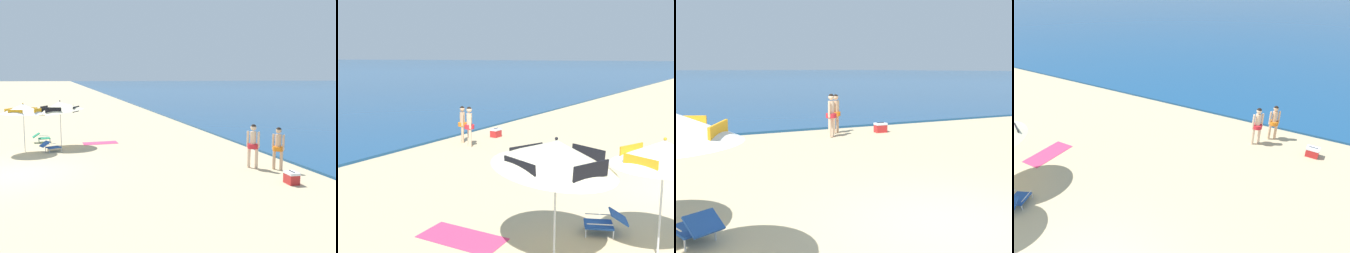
% 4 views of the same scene
% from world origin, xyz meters
% --- Properties ---
extents(ground_plane, '(800.00, 800.00, 0.00)m').
position_xyz_m(ground_plane, '(0.00, 0.00, 0.00)').
color(ground_plane, tan).
extents(lounge_chair_beside_umbrella, '(0.85, 1.03, 0.52)m').
position_xyz_m(lounge_chair_beside_umbrella, '(-4.07, 1.08, 0.27)').
color(lounge_chair_beside_umbrella, '#1E4799').
rests_on(lounge_chair_beside_umbrella, ground).
extents(person_standing_near_shore, '(0.41, 0.40, 1.62)m').
position_xyz_m(person_standing_near_shore, '(1.89, 9.43, 0.94)').
color(person_standing_near_shore, '#D8A87F').
rests_on(person_standing_near_shore, ground).
extents(person_standing_beside, '(0.42, 0.42, 1.70)m').
position_xyz_m(person_standing_beside, '(1.36, 8.67, 0.98)').
color(person_standing_beside, beige).
rests_on(person_standing_beside, ground).
extents(cooler_box, '(0.51, 0.38, 0.43)m').
position_xyz_m(cooler_box, '(3.69, 8.84, 0.20)').
color(cooler_box, red).
rests_on(cooler_box, ground).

